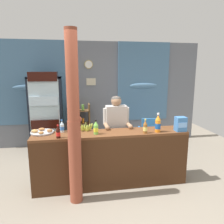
# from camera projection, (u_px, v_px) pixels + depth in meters

# --- Properties ---
(ground_plane) EXTENTS (7.42, 7.42, 0.00)m
(ground_plane) POSITION_uv_depth(u_px,v_px,m) (108.00, 169.00, 4.39)
(ground_plane) COLOR gray
(back_wall_curtained) EXTENTS (5.54, 0.22, 2.69)m
(back_wall_curtained) POSITION_uv_depth(u_px,v_px,m) (96.00, 92.00, 5.72)
(back_wall_curtained) COLOR slate
(back_wall_curtained) RESTS_ON ground
(stall_counter) EXTENTS (2.61, 0.47, 0.95)m
(stall_counter) POSITION_uv_depth(u_px,v_px,m) (112.00, 156.00, 3.62)
(stall_counter) COLOR brown
(stall_counter) RESTS_ON ground
(timber_post) EXTENTS (0.21, 0.19, 2.54)m
(timber_post) POSITION_uv_depth(u_px,v_px,m) (74.00, 124.00, 3.09)
(timber_post) COLOR brown
(timber_post) RESTS_ON ground
(drink_fridge) EXTENTS (0.73, 0.62, 1.94)m
(drink_fridge) POSITION_uv_depth(u_px,v_px,m) (46.00, 110.00, 5.01)
(drink_fridge) COLOR black
(drink_fridge) RESTS_ON ground
(bottle_shelf_rack) EXTENTS (0.48, 0.28, 1.13)m
(bottle_shelf_rack) POSITION_uv_depth(u_px,v_px,m) (81.00, 125.00, 5.54)
(bottle_shelf_rack) COLOR brown
(bottle_shelf_rack) RESTS_ON ground
(plastic_lawn_chair) EXTENTS (0.48, 0.48, 0.86)m
(plastic_lawn_chair) POSITION_uv_depth(u_px,v_px,m) (149.00, 132.00, 5.23)
(plastic_lawn_chair) COLOR #3884D6
(plastic_lawn_chair) RESTS_ON ground
(shopkeeper) EXTENTS (0.50, 0.42, 1.51)m
(shopkeeper) POSITION_uv_depth(u_px,v_px,m) (116.00, 126.00, 4.07)
(shopkeeper) COLOR #28282D
(shopkeeper) RESTS_ON ground
(soda_bottle_orange_soda) EXTENTS (0.09, 0.09, 0.33)m
(soda_bottle_orange_soda) POSITION_uv_depth(u_px,v_px,m) (158.00, 124.00, 3.64)
(soda_bottle_orange_soda) COLOR orange
(soda_bottle_orange_soda) RESTS_ON stall_counter
(soda_bottle_lime_soda) EXTENTS (0.08, 0.08, 0.24)m
(soda_bottle_lime_soda) POSITION_uv_depth(u_px,v_px,m) (96.00, 128.00, 3.52)
(soda_bottle_lime_soda) COLOR #75C64C
(soda_bottle_lime_soda) RESTS_ON stall_counter
(soda_bottle_cola) EXTENTS (0.07, 0.07, 0.21)m
(soda_bottle_cola) POSITION_uv_depth(u_px,v_px,m) (58.00, 132.00, 3.32)
(soda_bottle_cola) COLOR black
(soda_bottle_cola) RESTS_ON stall_counter
(soda_bottle_iced_tea) EXTENTS (0.07, 0.07, 0.24)m
(soda_bottle_iced_tea) POSITION_uv_depth(u_px,v_px,m) (145.00, 127.00, 3.57)
(soda_bottle_iced_tea) COLOR brown
(soda_bottle_iced_tea) RESTS_ON stall_counter
(soda_bottle_water) EXTENTS (0.07, 0.07, 0.22)m
(soda_bottle_water) POSITION_uv_depth(u_px,v_px,m) (62.00, 127.00, 3.63)
(soda_bottle_water) COLOR silver
(soda_bottle_water) RESTS_ON stall_counter
(snack_box_biscuit) EXTENTS (0.17, 0.16, 0.25)m
(snack_box_biscuit) POSITION_uv_depth(u_px,v_px,m) (180.00, 124.00, 3.69)
(snack_box_biscuit) COLOR #3D75B7
(snack_box_biscuit) RESTS_ON stall_counter
(pastry_tray) EXTENTS (0.38, 0.38, 0.07)m
(pastry_tray) POSITION_uv_depth(u_px,v_px,m) (42.00, 132.00, 3.59)
(pastry_tray) COLOR #BCBCC1
(pastry_tray) RESTS_ON stall_counter
(banana_bunch) EXTENTS (0.28, 0.07, 0.16)m
(banana_bunch) POSITION_uv_depth(u_px,v_px,m) (86.00, 128.00, 3.70)
(banana_bunch) COLOR #B7C647
(banana_bunch) RESTS_ON stall_counter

